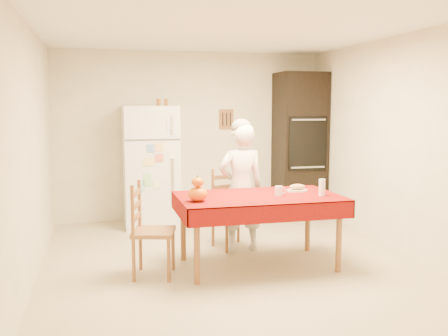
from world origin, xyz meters
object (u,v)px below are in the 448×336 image
object	(u,v)px
oven_cabinet	(300,145)
refrigerator	(151,166)
bread_plate	(297,190)
pumpkin_lower	(198,194)
coffee_mug	(279,191)
wine_glass	(322,187)
chair_left	(147,226)
seated_woman	(241,188)
dining_table	(258,202)
chair_far	(230,205)

from	to	relation	value
oven_cabinet	refrigerator	bearing A→B (deg)	-178.82
bread_plate	pumpkin_lower	bearing A→B (deg)	-165.59
coffee_mug	wine_glass	bearing A→B (deg)	-14.43
oven_cabinet	chair_left	distance (m)	3.42
seated_woman	wine_glass	distance (m)	1.03
oven_cabinet	dining_table	distance (m)	2.60
pumpkin_lower	dining_table	bearing A→B (deg)	13.21
dining_table	chair_far	size ratio (longest dim) A/B	1.79
chair_far	coffee_mug	world-z (taller)	chair_far
pumpkin_lower	bread_plate	size ratio (longest dim) A/B	0.81
dining_table	pumpkin_lower	world-z (taller)	pumpkin_lower
coffee_mug	wine_glass	xyz separation A→B (m)	(0.44, -0.11, 0.04)
chair_far	oven_cabinet	bearing A→B (deg)	28.11
oven_cabinet	chair_left	size ratio (longest dim) A/B	2.32
refrigerator	seated_woman	distance (m)	1.76
oven_cabinet	wine_glass	bearing A→B (deg)	-107.30
refrigerator	pumpkin_lower	xyz separation A→B (m)	(0.22, -2.29, -0.02)
oven_cabinet	chair_far	world-z (taller)	oven_cabinet
chair_far	bread_plate	world-z (taller)	chair_far
chair_left	coffee_mug	xyz separation A→B (m)	(1.38, -0.03, 0.30)
seated_woman	coffee_mug	distance (m)	0.71
chair_far	seated_woman	xyz separation A→B (m)	(0.08, -0.19, 0.24)
dining_table	seated_woman	distance (m)	0.61
refrigerator	chair_left	size ratio (longest dim) A/B	1.79
oven_cabinet	seated_woman	xyz separation A→B (m)	(-1.39, -1.57, -0.35)
seated_woman	wine_glass	world-z (taller)	seated_woman
coffee_mug	wine_glass	world-z (taller)	wine_glass
dining_table	coffee_mug	bearing A→B (deg)	-16.21
dining_table	refrigerator	bearing A→B (deg)	113.06
bread_plate	refrigerator	bearing A→B (deg)	125.25
dining_table	chair_far	bearing A→B (deg)	96.82
chair_far	chair_left	size ratio (longest dim) A/B	1.00
chair_far	seated_woman	bearing A→B (deg)	-81.55
coffee_mug	bread_plate	distance (m)	0.36
seated_woman	coffee_mug	xyz separation A→B (m)	(0.22, -0.67, 0.06)
chair_left	coffee_mug	world-z (taller)	chair_left
seated_woman	dining_table	bearing A→B (deg)	90.84
coffee_mug	bread_plate	world-z (taller)	coffee_mug
chair_left	seated_woman	distance (m)	1.35
pumpkin_lower	seated_woman	bearing A→B (deg)	49.01
coffee_mug	pumpkin_lower	bearing A→B (deg)	-173.50
pumpkin_lower	wine_glass	xyz separation A→B (m)	(1.33, -0.01, 0.02)
seated_woman	bread_plate	distance (m)	0.69
chair_far	chair_left	bearing A→B (deg)	-157.54
chair_left	bread_plate	distance (m)	1.70
dining_table	bread_plate	world-z (taller)	bread_plate
oven_cabinet	pumpkin_lower	distance (m)	3.12
wine_glass	chair_left	bearing A→B (deg)	175.60
chair_far	chair_left	world-z (taller)	same
chair_left	wine_glass	size ratio (longest dim) A/B	5.40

